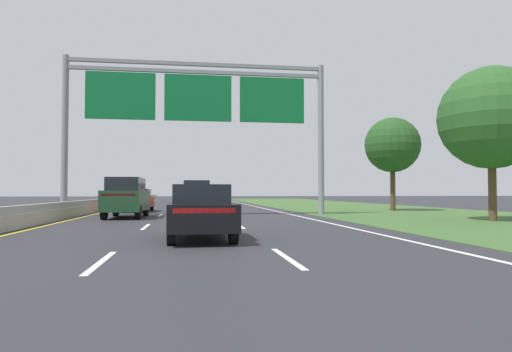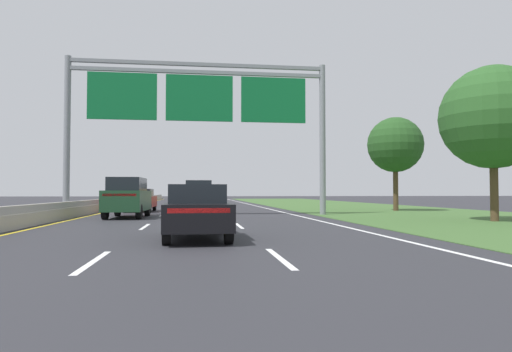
{
  "view_description": "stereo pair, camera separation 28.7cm",
  "coord_description": "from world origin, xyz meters",
  "px_view_note": "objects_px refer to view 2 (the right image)",
  "views": [
    {
      "loc": [
        -0.14,
        1.29,
        1.36
      ],
      "look_at": [
        2.86,
        21.9,
        2.09
      ],
      "focal_mm": 31.89,
      "sensor_mm": 36.0,
      "label": 1
    },
    {
      "loc": [
        0.14,
        1.25,
        1.36
      ],
      "look_at": [
        2.86,
        21.9,
        2.09
      ],
      "focal_mm": 31.89,
      "sensor_mm": 36.0,
      "label": 2
    }
  ],
  "objects_px": {
    "car_black_centre_lane_sedan": "(196,211)",
    "roadside_tree_near": "(493,117)",
    "overhead_sign_gantry": "(200,105)",
    "car_red_left_lane_sedan": "(140,200)",
    "car_white_centre_lane_suv": "(198,196)",
    "roadside_tree_mid": "(395,145)",
    "pickup_truck_gold": "(197,195)",
    "car_darkgreen_left_lane_suv": "(128,197)"
  },
  "relations": [
    {
      "from": "pickup_truck_gold",
      "to": "car_darkgreen_left_lane_suv",
      "type": "bearing_deg",
      "value": 170.23
    },
    {
      "from": "overhead_sign_gantry",
      "to": "roadside_tree_near",
      "type": "distance_m",
      "value": 15.26
    },
    {
      "from": "car_black_centre_lane_sedan",
      "to": "roadside_tree_near",
      "type": "relative_size",
      "value": 0.62
    },
    {
      "from": "overhead_sign_gantry",
      "to": "pickup_truck_gold",
      "type": "relative_size",
      "value": 2.78
    },
    {
      "from": "overhead_sign_gantry",
      "to": "car_red_left_lane_sedan",
      "type": "distance_m",
      "value": 9.11
    },
    {
      "from": "car_white_centre_lane_suv",
      "to": "car_black_centre_lane_sedan",
      "type": "xyz_separation_m",
      "value": [
        -0.1,
        -17.35,
        -0.28
      ]
    },
    {
      "from": "car_red_left_lane_sedan",
      "to": "car_black_centre_lane_sedan",
      "type": "height_order",
      "value": "same"
    },
    {
      "from": "car_black_centre_lane_sedan",
      "to": "car_red_left_lane_sedan",
      "type": "bearing_deg",
      "value": 9.81
    },
    {
      "from": "car_red_left_lane_sedan",
      "to": "roadside_tree_near",
      "type": "xyz_separation_m",
      "value": [
        17.46,
        -13.03,
        3.99
      ]
    },
    {
      "from": "overhead_sign_gantry",
      "to": "pickup_truck_gold",
      "type": "xyz_separation_m",
      "value": [
        -0.11,
        19.01,
        -5.33
      ]
    },
    {
      "from": "car_darkgreen_left_lane_suv",
      "to": "roadside_tree_near",
      "type": "distance_m",
      "value": 18.43
    },
    {
      "from": "pickup_truck_gold",
      "to": "car_darkgreen_left_lane_suv",
      "type": "height_order",
      "value": "pickup_truck_gold"
    },
    {
      "from": "car_red_left_lane_sedan",
      "to": "roadside_tree_near",
      "type": "distance_m",
      "value": 22.15
    },
    {
      "from": "roadside_tree_near",
      "to": "pickup_truck_gold",
      "type": "bearing_deg",
      "value": 117.48
    },
    {
      "from": "overhead_sign_gantry",
      "to": "car_white_centre_lane_suv",
      "type": "distance_m",
      "value": 6.89
    },
    {
      "from": "roadside_tree_near",
      "to": "roadside_tree_mid",
      "type": "xyz_separation_m",
      "value": [
        0.6,
        11.73,
        -0.07
      ]
    },
    {
      "from": "car_white_centre_lane_suv",
      "to": "car_black_centre_lane_sedan",
      "type": "bearing_deg",
      "value": 178.01
    },
    {
      "from": "car_white_centre_lane_suv",
      "to": "roadside_tree_mid",
      "type": "height_order",
      "value": "roadside_tree_mid"
    },
    {
      "from": "car_white_centre_lane_suv",
      "to": "roadside_tree_mid",
      "type": "bearing_deg",
      "value": -90.51
    },
    {
      "from": "car_red_left_lane_sedan",
      "to": "car_black_centre_lane_sedan",
      "type": "bearing_deg",
      "value": -167.3
    },
    {
      "from": "roadside_tree_mid",
      "to": "overhead_sign_gantry",
      "type": "bearing_deg",
      "value": -161.58
    },
    {
      "from": "car_white_centre_lane_suv",
      "to": "car_black_centre_lane_sedan",
      "type": "height_order",
      "value": "car_white_centre_lane_suv"
    },
    {
      "from": "roadside_tree_near",
      "to": "roadside_tree_mid",
      "type": "distance_m",
      "value": 11.74
    },
    {
      "from": "pickup_truck_gold",
      "to": "car_darkgreen_left_lane_suv",
      "type": "distance_m",
      "value": 20.93
    },
    {
      "from": "car_black_centre_lane_sedan",
      "to": "roadside_tree_near",
      "type": "height_order",
      "value": "roadside_tree_near"
    },
    {
      "from": "overhead_sign_gantry",
      "to": "roadside_tree_near",
      "type": "relative_size",
      "value": 2.09
    },
    {
      "from": "car_white_centre_lane_suv",
      "to": "car_red_left_lane_sedan",
      "type": "xyz_separation_m",
      "value": [
        -3.96,
        1.59,
        -0.28
      ]
    },
    {
      "from": "car_red_left_lane_sedan",
      "to": "roadside_tree_near",
      "type": "bearing_deg",
      "value": -125.54
    },
    {
      "from": "car_red_left_lane_sedan",
      "to": "car_black_centre_lane_sedan",
      "type": "distance_m",
      "value": 19.33
    },
    {
      "from": "car_white_centre_lane_suv",
      "to": "car_red_left_lane_sedan",
      "type": "relative_size",
      "value": 1.07
    },
    {
      "from": "overhead_sign_gantry",
      "to": "car_black_centre_lane_sedan",
      "type": "distance_m",
      "value": 14.11
    },
    {
      "from": "car_black_centre_lane_sedan",
      "to": "roadside_tree_near",
      "type": "distance_m",
      "value": 15.36
    },
    {
      "from": "overhead_sign_gantry",
      "to": "pickup_truck_gold",
      "type": "bearing_deg",
      "value": 90.33
    },
    {
      "from": "overhead_sign_gantry",
      "to": "roadside_tree_mid",
      "type": "xyz_separation_m",
      "value": [
        14.04,
        4.68,
        -1.66
      ]
    },
    {
      "from": "overhead_sign_gantry",
      "to": "car_darkgreen_left_lane_suv",
      "type": "relative_size",
      "value": 3.18
    },
    {
      "from": "overhead_sign_gantry",
      "to": "roadside_tree_mid",
      "type": "distance_m",
      "value": 14.89
    },
    {
      "from": "car_black_centre_lane_sedan",
      "to": "roadside_tree_near",
      "type": "xyz_separation_m",
      "value": [
        13.6,
        5.91,
        3.99
      ]
    },
    {
      "from": "pickup_truck_gold",
      "to": "car_darkgreen_left_lane_suv",
      "type": "xyz_separation_m",
      "value": [
        -3.65,
        -20.61,
        0.02
      ]
    },
    {
      "from": "overhead_sign_gantry",
      "to": "car_darkgreen_left_lane_suv",
      "type": "height_order",
      "value": "overhead_sign_gantry"
    },
    {
      "from": "car_red_left_lane_sedan",
      "to": "car_darkgreen_left_lane_suv",
      "type": "bearing_deg",
      "value": -176.93
    },
    {
      "from": "car_red_left_lane_sedan",
      "to": "pickup_truck_gold",
      "type": "bearing_deg",
      "value": -15.49
    },
    {
      "from": "car_white_centre_lane_suv",
      "to": "roadside_tree_near",
      "type": "bearing_deg",
      "value": -131.94
    }
  ]
}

